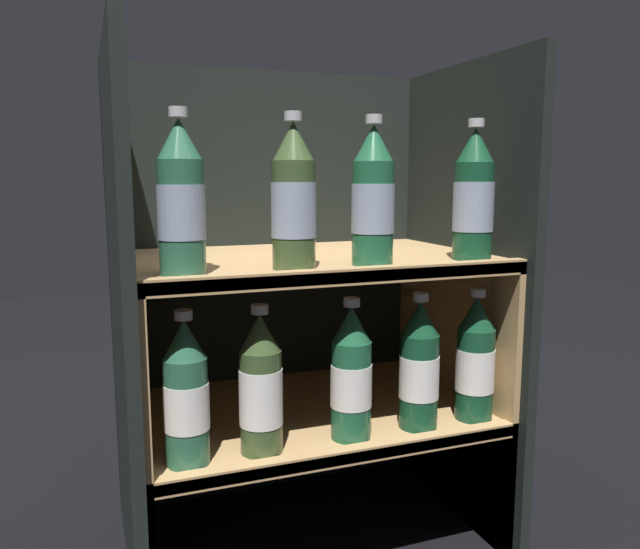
# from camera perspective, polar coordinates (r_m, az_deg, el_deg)

# --- Properties ---
(fridge_back_wall) EXTENTS (0.67, 0.02, 0.90)m
(fridge_back_wall) POSITION_cam_1_polar(r_m,az_deg,el_deg) (1.34, -4.24, -1.10)
(fridge_back_wall) COLOR black
(fridge_back_wall) RESTS_ON ground_plane
(fridge_side_left) EXTENTS (0.02, 0.46, 0.90)m
(fridge_side_left) POSITION_cam_1_polar(r_m,az_deg,el_deg) (1.08, -17.65, -3.97)
(fridge_side_left) COLOR black
(fridge_side_left) RESTS_ON ground_plane
(fridge_side_right) EXTENTS (0.02, 0.46, 0.90)m
(fridge_side_right) POSITION_cam_1_polar(r_m,az_deg,el_deg) (1.28, 12.70, -1.77)
(fridge_side_right) COLOR black
(fridge_side_right) RESTS_ON ground_plane
(shelf_lower) EXTENTS (0.63, 0.42, 0.26)m
(shelf_lower) POSITION_cam_1_polar(r_m,az_deg,el_deg) (1.20, -0.91, -14.39)
(shelf_lower) COLOR tan
(shelf_lower) RESTS_ON ground_plane
(shelf_upper) EXTENTS (0.63, 0.42, 0.54)m
(shelf_upper) POSITION_cam_1_polar(r_m,az_deg,el_deg) (1.14, -0.98, -5.53)
(shelf_upper) COLOR tan
(shelf_upper) RESTS_ON ground_plane
(bottle_upper_front_0) EXTENTS (0.07, 0.07, 0.24)m
(bottle_upper_front_0) POSITION_cam_1_polar(r_m,az_deg,el_deg) (0.91, -12.59, 6.49)
(bottle_upper_front_0) COLOR #285B42
(bottle_upper_front_0) RESTS_ON shelf_upper
(bottle_upper_front_1) EXTENTS (0.07, 0.07, 0.24)m
(bottle_upper_front_1) POSITION_cam_1_polar(r_m,az_deg,el_deg) (0.95, -2.43, 6.76)
(bottle_upper_front_1) COLOR #384C28
(bottle_upper_front_1) RESTS_ON shelf_upper
(bottle_upper_front_2) EXTENTS (0.07, 0.07, 0.24)m
(bottle_upper_front_2) POSITION_cam_1_polar(r_m,az_deg,el_deg) (1.00, 4.87, 6.85)
(bottle_upper_front_2) COLOR #1E5638
(bottle_upper_front_2) RESTS_ON shelf_upper
(bottle_upper_front_3) EXTENTS (0.07, 0.07, 0.24)m
(bottle_upper_front_3) POSITION_cam_1_polar(r_m,az_deg,el_deg) (1.09, 13.86, 6.78)
(bottle_upper_front_3) COLOR #144228
(bottle_upper_front_3) RESTS_ON shelf_upper
(bottle_lower_front_0) EXTENTS (0.07, 0.07, 0.24)m
(bottle_lower_front_0) POSITION_cam_1_polar(r_m,az_deg,el_deg) (0.96, -12.14, -10.83)
(bottle_lower_front_0) COLOR #285B42
(bottle_lower_front_0) RESTS_ON shelf_lower
(bottle_lower_front_1) EXTENTS (0.07, 0.07, 0.24)m
(bottle_lower_front_1) POSITION_cam_1_polar(r_m,az_deg,el_deg) (0.98, -5.43, -10.28)
(bottle_lower_front_1) COLOR #384C28
(bottle_lower_front_1) RESTS_ON shelf_lower
(bottle_lower_front_2) EXTENTS (0.07, 0.07, 0.24)m
(bottle_lower_front_2) POSITION_cam_1_polar(r_m,az_deg,el_deg) (1.03, 2.87, -9.29)
(bottle_lower_front_2) COLOR #1E5638
(bottle_lower_front_2) RESTS_ON shelf_lower
(bottle_lower_front_3) EXTENTS (0.07, 0.07, 0.24)m
(bottle_lower_front_3) POSITION_cam_1_polar(r_m,az_deg,el_deg) (1.09, 9.06, -8.46)
(bottle_lower_front_3) COLOR #144228
(bottle_lower_front_3) RESTS_ON shelf_lower
(bottle_lower_front_4) EXTENTS (0.07, 0.07, 0.24)m
(bottle_lower_front_4) POSITION_cam_1_polar(r_m,az_deg,el_deg) (1.14, 14.01, -7.73)
(bottle_lower_front_4) COLOR #144228
(bottle_lower_front_4) RESTS_ON shelf_lower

